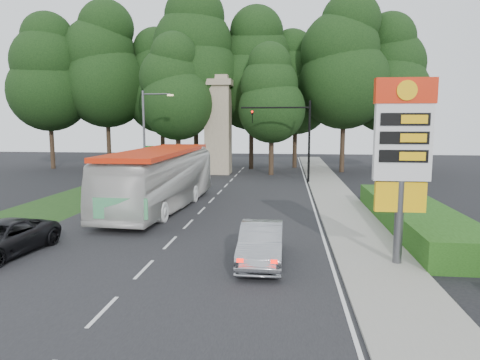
# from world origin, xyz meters

# --- Properties ---
(ground) EXTENTS (120.00, 120.00, 0.00)m
(ground) POSITION_xyz_m (0.00, 0.00, 0.00)
(ground) COLOR black
(ground) RESTS_ON ground
(road_surface) EXTENTS (14.00, 80.00, 0.02)m
(road_surface) POSITION_xyz_m (0.00, 12.00, 0.01)
(road_surface) COLOR black
(road_surface) RESTS_ON ground
(sidewalk_right) EXTENTS (3.00, 80.00, 0.12)m
(sidewalk_right) POSITION_xyz_m (8.50, 12.00, 0.06)
(sidewalk_right) COLOR gray
(sidewalk_right) RESTS_ON ground
(grass_verge_left) EXTENTS (5.00, 50.00, 0.02)m
(grass_verge_left) POSITION_xyz_m (-9.50, 18.00, 0.01)
(grass_verge_left) COLOR #193814
(grass_verge_left) RESTS_ON ground
(hedge) EXTENTS (3.00, 14.00, 1.20)m
(hedge) POSITION_xyz_m (11.50, 8.00, 0.60)
(hedge) COLOR #1D4311
(hedge) RESTS_ON ground
(gas_station_pylon) EXTENTS (2.10, 0.45, 6.85)m
(gas_station_pylon) POSITION_xyz_m (9.20, 1.99, 4.45)
(gas_station_pylon) COLOR #59595E
(gas_station_pylon) RESTS_ON ground
(traffic_signal_mast) EXTENTS (6.10, 0.35, 7.20)m
(traffic_signal_mast) POSITION_xyz_m (5.68, 24.00, 4.67)
(traffic_signal_mast) COLOR black
(traffic_signal_mast) RESTS_ON ground
(streetlight_signs) EXTENTS (2.75, 0.98, 8.00)m
(streetlight_signs) POSITION_xyz_m (-6.99, 22.01, 4.44)
(streetlight_signs) COLOR #59595E
(streetlight_signs) RESTS_ON ground
(monument) EXTENTS (3.00, 3.00, 10.05)m
(monument) POSITION_xyz_m (-2.00, 30.00, 5.10)
(monument) COLOR gray
(monument) RESTS_ON ground
(tree_far_west) EXTENTS (8.96, 8.96, 17.60)m
(tree_far_west) POSITION_xyz_m (-22.00, 33.00, 10.68)
(tree_far_west) COLOR #2D2116
(tree_far_west) RESTS_ON ground
(tree_west_mid) EXTENTS (9.80, 9.80, 19.25)m
(tree_west_mid) POSITION_xyz_m (-16.00, 35.00, 11.69)
(tree_west_mid) COLOR #2D2116
(tree_west_mid) RESTS_ON ground
(tree_west_near) EXTENTS (8.40, 8.40, 16.50)m
(tree_west_near) POSITION_xyz_m (-10.00, 37.00, 10.02)
(tree_west_near) COLOR #2D2116
(tree_west_near) RESTS_ON ground
(tree_center_left) EXTENTS (10.08, 10.08, 19.80)m
(tree_center_left) POSITION_xyz_m (-5.00, 33.00, 12.02)
(tree_center_left) COLOR #2D2116
(tree_center_left) RESTS_ON ground
(tree_center_right) EXTENTS (9.24, 9.24, 18.15)m
(tree_center_right) POSITION_xyz_m (1.00, 35.00, 11.02)
(tree_center_right) COLOR #2D2116
(tree_center_right) RESTS_ON ground
(tree_east_near) EXTENTS (8.12, 8.12, 15.95)m
(tree_east_near) POSITION_xyz_m (6.00, 37.00, 9.68)
(tree_east_near) COLOR #2D2116
(tree_east_near) RESTS_ON ground
(tree_east_mid) EXTENTS (9.52, 9.52, 18.70)m
(tree_east_mid) POSITION_xyz_m (11.00, 33.00, 11.35)
(tree_east_mid) COLOR #2D2116
(tree_east_mid) RESTS_ON ground
(tree_far_east) EXTENTS (8.68, 8.68, 17.05)m
(tree_far_east) POSITION_xyz_m (16.00, 35.00, 10.35)
(tree_far_east) COLOR #2D2116
(tree_far_east) RESTS_ON ground
(tree_monument_left) EXTENTS (7.28, 7.28, 14.30)m
(tree_monument_left) POSITION_xyz_m (-6.00, 29.00, 8.68)
(tree_monument_left) COLOR #2D2116
(tree_monument_left) RESTS_ON ground
(tree_monument_right) EXTENTS (6.72, 6.72, 13.20)m
(tree_monument_right) POSITION_xyz_m (3.50, 29.50, 8.01)
(tree_monument_right) COLOR #2D2116
(tree_monument_right) RESTS_ON ground
(transit_bus) EXTENTS (3.89, 13.35, 3.67)m
(transit_bus) POSITION_xyz_m (-2.59, 11.33, 1.84)
(transit_bus) COLOR silver
(transit_bus) RESTS_ON ground
(sedan_silver) EXTENTS (1.61, 4.56, 1.50)m
(sedan_silver) POSITION_xyz_m (4.16, 1.78, 0.75)
(sedan_silver) COLOR #9B9DA2
(sedan_silver) RESTS_ON ground
(suv_charcoal) EXTENTS (2.87, 5.23, 1.39)m
(suv_charcoal) POSITION_xyz_m (-6.20, 1.48, 0.69)
(suv_charcoal) COLOR black
(suv_charcoal) RESTS_ON ground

